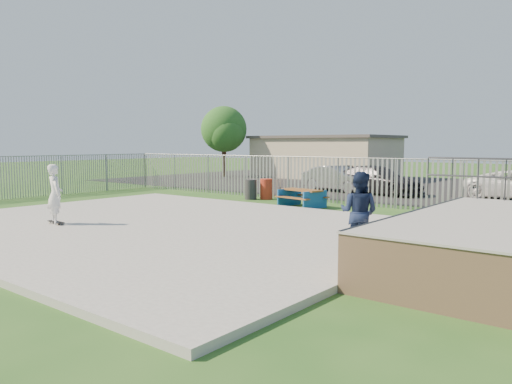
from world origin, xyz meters
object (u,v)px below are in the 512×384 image
Objects in this scene: car_silver at (338,179)px; tree_left at (224,129)px; picnic_table at (302,198)px; car_dark at (377,180)px; skater_white at (55,194)px; trash_bin_grey at (251,189)px; trash_bin_red at (266,189)px; funbox at (462,215)px; skater_navy at (359,212)px.

car_silver is 0.76× the size of tree_left.
picnic_table is 0.40× the size of car_dark.
skater_white is (-3.06, -15.87, 0.33)m from car_dark.
picnic_table is 19.69m from tree_left.
trash_bin_grey is at bearing 157.16° from car_dark.
skater_white is at bearing -59.75° from tree_left.
picnic_table is 0.36× the size of tree_left.
trash_bin_red is at bearing -40.71° from tree_left.
funbox is at bearing -6.52° from trash_bin_red.
trash_bin_red is 12.33m from skater_navy.
skater_white is at bearing 5.87° from skater_navy.
trash_bin_grey is 10.03m from skater_white.
funbox is 9.70m from trash_bin_grey.
trash_bin_red is 6.18m from car_dark.
funbox is at bearing -128.02° from car_dark.
trash_bin_grey is 0.17× the size of tree_left.
skater_white reaches higher than picnic_table.
car_dark is 0.90× the size of tree_left.
car_silver is (-8.40, 6.48, 0.53)m from funbox.
car_dark reaches higher than trash_bin_grey.
skater_navy is (8.29, -13.80, 0.36)m from car_silver.
picnic_table is 1.08× the size of skater_navy.
skater_navy is (21.37, -18.97, -2.65)m from tree_left.
car_silver is 2.28× the size of skater_navy.
trash_bin_grey reaches higher than picnic_table.
skater_navy is at bearing -68.15° from funbox.
skater_navy reaches higher than trash_bin_grey.
trash_bin_grey is 0.22× the size of car_silver.
car_dark reaches higher than trash_bin_red.
car_silver is at bearing 77.81° from trash_bin_grey.
funbox is at bearing -28.49° from tree_left.
picnic_table is 9.58m from skater_white.
tree_left is (-21.47, 11.65, 3.53)m from funbox.
picnic_table is 1.08× the size of skater_white.
skater_white is at bearing -174.11° from car_silver.
skater_white reaches higher than funbox.
skater_navy is (9.04, -8.36, 0.58)m from trash_bin_red.
trash_bin_red is 0.23× the size of car_silver.
picnic_table is at bearing -154.07° from funbox.
tree_left reaches higher than picnic_table.
skater_white is (12.30, -21.09, -2.65)m from tree_left.
tree_left reaches higher than car_dark.
picnic_table is 3.24m from trash_bin_red.
picnic_table is at bearing -14.78° from trash_bin_grey.
tree_left reaches higher than skater_navy.
car_silver is 2.28× the size of skater_white.
trash_bin_grey is 12.41m from skater_navy.
picnic_table is 6.23m from funbox.
picnic_table is 2.13× the size of trash_bin_grey.
trash_bin_red is at bearing -50.06° from skater_navy.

